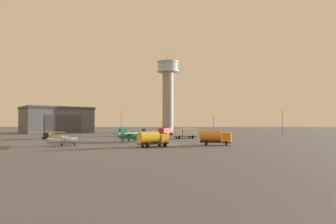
% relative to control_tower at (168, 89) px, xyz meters
% --- Properties ---
extents(ground_plane, '(400.00, 400.00, 0.00)m').
position_rel_control_tower_xyz_m(ground_plane, '(2.03, -74.82, -20.72)').
color(ground_plane, '#545456').
extents(control_tower, '(10.45, 10.45, 37.80)m').
position_rel_control_tower_xyz_m(control_tower, '(0.00, 0.00, 0.00)').
color(control_tower, gray).
rests_on(control_tower, ground_plane).
extents(hangar, '(34.05, 32.95, 11.21)m').
position_rel_control_tower_xyz_m(hangar, '(-48.81, -12.05, -15.09)').
color(hangar, '#4C5159').
rests_on(hangar, ground_plane).
extents(airplane_yellow, '(9.39, 7.46, 2.86)m').
position_rel_control_tower_xyz_m(airplane_yellow, '(-32.86, -56.62, -19.39)').
color(airplane_yellow, gold).
rests_on(airplane_yellow, ground_plane).
extents(airplane_silver, '(7.17, 8.99, 2.76)m').
position_rel_control_tower_xyz_m(airplane_silver, '(-19.44, -79.39, -19.43)').
color(airplane_silver, '#B7BABF').
rests_on(airplane_silver, ground_plane).
extents(airplane_green, '(8.27, 10.33, 3.22)m').
position_rel_control_tower_xyz_m(airplane_green, '(-7.37, -67.18, -19.22)').
color(airplane_green, '#287A42').
rests_on(airplane_green, ground_plane).
extents(truck_box_white, '(6.87, 4.60, 2.94)m').
position_rel_control_tower_xyz_m(truck_box_white, '(6.15, -53.86, -19.05)').
color(truck_box_white, '#38383D').
rests_on(truck_box_white, ground_plane).
extents(truck_flatbed_teal, '(5.44, 6.43, 2.65)m').
position_rel_control_tower_xyz_m(truck_flatbed_teal, '(-13.50, -42.25, -19.44)').
color(truck_flatbed_teal, '#38383D').
rests_on(truck_flatbed_teal, ground_plane).
extents(truck_box_red, '(5.16, 6.15, 2.78)m').
position_rel_control_tower_xyz_m(truck_box_red, '(-0.12, -34.12, -19.17)').
color(truck_box_red, '#38383D').
rests_on(truck_box_red, ground_plane).
extents(truck_fuel_tanker_yellow, '(6.15, 5.12, 2.97)m').
position_rel_control_tower_xyz_m(truck_fuel_tanker_yellow, '(-1.30, -81.02, -19.09)').
color(truck_fuel_tanker_yellow, '#38383D').
rests_on(truck_fuel_tanker_yellow, ground_plane).
extents(truck_fuel_tanker_orange, '(6.67, 4.15, 3.04)m').
position_rel_control_tower_xyz_m(truck_fuel_tanker_orange, '(11.40, -76.75, -19.03)').
color(truck_fuel_tanker_orange, '#38383D').
rests_on(truck_fuel_tanker_orange, ground_plane).
extents(light_post_west, '(0.44, 0.44, 9.42)m').
position_rel_control_tower_xyz_m(light_post_west, '(43.62, -28.53, -15.16)').
color(light_post_west, '#38383D').
rests_on(light_post_west, ground_plane).
extents(light_post_east, '(0.44, 0.44, 9.78)m').
position_rel_control_tower_xyz_m(light_post_east, '(-18.51, -21.06, -14.98)').
color(light_post_east, '#38383D').
rests_on(light_post_east, ground_plane).
extents(light_post_north, '(0.44, 0.44, 7.83)m').
position_rel_control_tower_xyz_m(light_post_north, '(18.75, -21.88, -16.00)').
color(light_post_north, '#38383D').
rests_on(light_post_north, ground_plane).
extents(traffic_cone_near_left, '(0.36, 0.36, 0.60)m').
position_rel_control_tower_xyz_m(traffic_cone_near_left, '(23.97, -70.66, -20.43)').
color(traffic_cone_near_left, black).
rests_on(traffic_cone_near_left, ground_plane).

